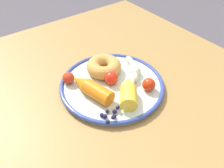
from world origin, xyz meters
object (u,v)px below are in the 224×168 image
object	(u,v)px
plate	(112,85)
blueberry_pile	(110,115)
carrot_yellow	(128,91)
dining_table	(102,108)
tomato_far	(68,78)
donut	(104,66)
tomato_near	(149,85)
tomato_mid	(111,78)
banana	(133,71)
carrot_orange	(91,88)

from	to	relation	value
plate	blueberry_pile	distance (m)	0.12
carrot_yellow	dining_table	bearing A→B (deg)	-72.47
carrot_yellow	blueberry_pile	xyz separation A→B (m)	(0.08, 0.03, -0.01)
plate	tomato_far	distance (m)	0.13
donut	tomato_near	world-z (taller)	donut
donut	tomato_mid	distance (m)	0.06
tomato_near	dining_table	bearing A→B (deg)	-46.95
banana	carrot_orange	size ratio (longest dim) A/B	0.90
tomato_near	plate	bearing A→B (deg)	-49.57
blueberry_pile	tomato_far	xyz separation A→B (m)	(0.02, -0.17, 0.01)
dining_table	banana	bearing A→B (deg)	168.03
banana	donut	bearing A→B (deg)	-45.28
carrot_orange	tomato_near	world-z (taller)	carrot_orange
dining_table	carrot_orange	size ratio (longest dim) A/B	6.57
dining_table	plate	world-z (taller)	plate
carrot_orange	tomato_far	bearing A→B (deg)	-71.13
carrot_orange	donut	bearing A→B (deg)	-145.61
plate	donut	distance (m)	0.07
blueberry_pile	tomato_mid	distance (m)	0.13
tomato_near	donut	bearing A→B (deg)	-69.33
carrot_yellow	tomato_near	world-z (taller)	carrot_yellow
dining_table	carrot_orange	distance (m)	0.13
plate	tomato_far	world-z (taller)	tomato_far
tomato_near	tomato_far	distance (m)	0.23
plate	donut	world-z (taller)	donut
carrot_orange	tomato_mid	world-z (taller)	carrot_orange
carrot_orange	carrot_yellow	xyz separation A→B (m)	(-0.07, 0.07, 0.00)
plate	carrot_orange	xyz separation A→B (m)	(0.07, -0.00, 0.02)
plate	blueberry_pile	xyz separation A→B (m)	(0.08, 0.09, 0.01)
dining_table	tomato_mid	xyz separation A→B (m)	(-0.03, 0.01, 0.12)
tomato_near	tomato_mid	xyz separation A→B (m)	(0.07, -0.08, 0.00)
dining_table	tomato_far	distance (m)	0.15
dining_table	plate	xyz separation A→B (m)	(-0.02, 0.02, 0.10)
carrot_yellow	tomato_mid	distance (m)	0.07
plate	banana	distance (m)	0.08
tomato_near	tomato_far	xyz separation A→B (m)	(0.16, -0.16, -0.00)
carrot_orange	tomato_near	xyz separation A→B (m)	(-0.14, 0.08, -0.00)
carrot_yellow	donut	distance (m)	0.13
carrot_orange	dining_table	bearing A→B (deg)	-160.24
plate	banana	bearing A→B (deg)	178.19
blueberry_pile	carrot_orange	bearing A→B (deg)	-93.95
dining_table	banana	world-z (taller)	banana
plate	carrot_yellow	world-z (taller)	carrot_yellow
tomato_mid	carrot_orange	bearing A→B (deg)	1.52
banana	tomato_mid	xyz separation A→B (m)	(0.08, -0.01, 0.01)
banana	blueberry_pile	bearing A→B (deg)	31.11
blueberry_pile	dining_table	bearing A→B (deg)	-114.69
banana	tomato_far	bearing A→B (deg)	-25.15
donut	tomato_far	world-z (taller)	donut
banana	tomato_far	world-z (taller)	tomato_far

